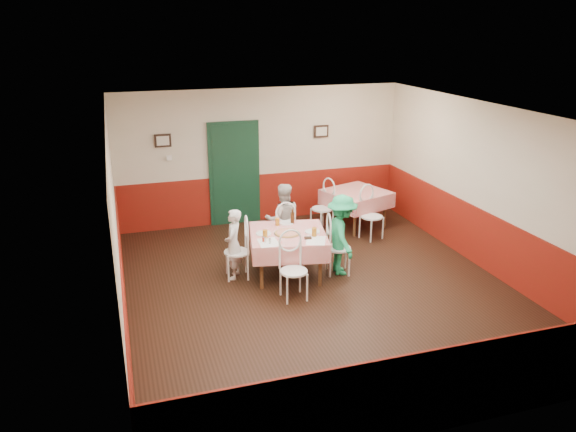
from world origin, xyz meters
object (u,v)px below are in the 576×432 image
object	(u,v)px
pizza	(287,233)
chair_near	(294,271)
chair_far	(283,232)
wallet	(308,238)
beer_bottle	(292,217)
diner_right	(342,235)
glass_c	(277,222)
chair_right	(338,248)
main_table	(288,254)
chair_left	(237,252)
chair_second_b	(372,217)
glass_a	(265,234)
diner_far	(283,220)
diner_left	(233,244)
chair_second_a	(322,209)
second_table	(356,209)
glass_b	(314,232)

from	to	relation	value
pizza	chair_near	bearing A→B (deg)	-100.20
chair_far	wallet	size ratio (longest dim) A/B	8.18
beer_bottle	diner_right	xyz separation A→B (m)	(0.68, -0.58, -0.19)
glass_c	beer_bottle	bearing A→B (deg)	1.77
chair_right	main_table	bearing A→B (deg)	90.08
chair_left	chair_second_b	distance (m)	3.05
chair_near	diner_right	size ratio (longest dim) A/B	0.66
glass_a	chair_second_b	bearing A→B (deg)	26.85
chair_far	chair_near	distance (m)	1.70
main_table	wallet	world-z (taller)	wallet
chair_second_b	beer_bottle	world-z (taller)	beer_bottle
chair_second_b	diner_far	size ratio (longest dim) A/B	0.67
chair_left	main_table	bearing A→B (deg)	85.07
wallet	diner_left	world-z (taller)	diner_left
chair_near	chair_second_a	distance (m)	3.09
main_table	diner_right	xyz separation A→B (m)	(0.88, -0.18, 0.31)
second_table	wallet	size ratio (longest dim) A/B	10.18
chair_near	glass_b	bearing A→B (deg)	45.16
glass_b	glass_c	size ratio (longest dim) A/B	1.12
glass_b	glass_c	distance (m)	0.79
wallet	diner_right	xyz separation A→B (m)	(0.66, 0.17, -0.09)
chair_second_b	glass_b	bearing A→B (deg)	-159.65
chair_second_a	diner_right	bearing A→B (deg)	-30.93
chair_second_a	chair_second_b	size ratio (longest dim) A/B	1.00
chair_second_a	chair_near	bearing A→B (deg)	-47.77
wallet	chair_near	bearing A→B (deg)	-117.73
chair_near	diner_far	distance (m)	1.76
chair_second_b	pizza	xyz separation A→B (m)	(-2.09, -1.17, 0.32)
glass_b	pizza	bearing A→B (deg)	149.24
diner_far	chair_far	bearing A→B (deg)	85.45
pizza	diner_left	bearing A→B (deg)	164.94
chair_second_a	pizza	size ratio (longest dim) A/B	2.22
chair_near	chair_second_a	bearing A→B (deg)	59.95
chair_second_b	diner_left	world-z (taller)	diner_left
pizza	glass_c	bearing A→B (deg)	94.84
chair_near	chair_second_a	world-z (taller)	same
second_table	diner_right	world-z (taller)	diner_right
glass_a	glass_b	xyz separation A→B (m)	(0.78, -0.14, 0.00)
pizza	wallet	distance (m)	0.39
beer_bottle	wallet	distance (m)	0.76
chair_right	beer_bottle	distance (m)	0.95
chair_left	chair_far	size ratio (longest dim) A/B	1.00
diner_far	diner_right	xyz separation A→B (m)	(0.70, -1.06, 0.01)
pizza	diner_right	world-z (taller)	diner_right
diner_left	chair_far	bearing A→B (deg)	146.57
chair_left	diner_far	bearing A→B (deg)	131.71
chair_second_b	diner_far	bearing A→B (deg)	168.24
glass_c	beer_bottle	size ratio (longest dim) A/B	0.54
chair_near	glass_c	world-z (taller)	chair_near
chair_second_a	main_table	bearing A→B (deg)	-54.09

